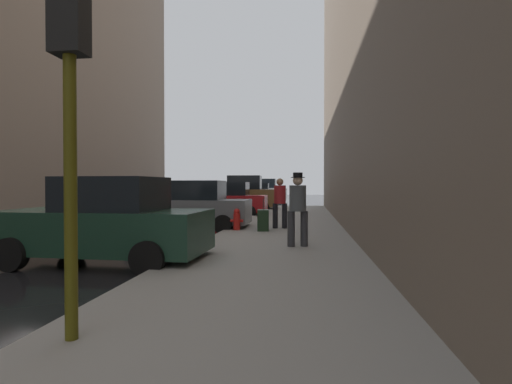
# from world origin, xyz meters

# --- Properties ---
(ground_plane) EXTENTS (120.00, 120.00, 0.00)m
(ground_plane) POSITION_xyz_m (0.00, 0.00, 0.00)
(ground_plane) COLOR black
(sidewalk) EXTENTS (4.00, 40.00, 0.15)m
(sidewalk) POSITION_xyz_m (6.00, 0.00, 0.07)
(sidewalk) COLOR gray
(sidewalk) RESTS_ON ground_plane
(parked_dark_green_sedan) EXTENTS (4.26, 2.18, 1.79)m
(parked_dark_green_sedan) POSITION_xyz_m (2.65, -1.59, 0.85)
(parked_dark_green_sedan) COLOR #193828
(parked_dark_green_sedan) RESTS_ON ground_plane
(parked_gray_coupe) EXTENTS (4.20, 2.06, 1.79)m
(parked_gray_coupe) POSITION_xyz_m (2.65, 4.64, 0.85)
(parked_gray_coupe) COLOR slate
(parked_gray_coupe) RESTS_ON ground_plane
(parked_red_hatchback) EXTENTS (4.22, 2.10, 1.79)m
(parked_red_hatchback) POSITION_xyz_m (2.65, 10.86, 0.85)
(parked_red_hatchback) COLOR #B2191E
(parked_red_hatchback) RESTS_ON ground_plane
(parked_bronze_suv) EXTENTS (4.65, 2.17, 2.25)m
(parked_bronze_suv) POSITION_xyz_m (2.65, 16.08, 1.03)
(parked_bronze_suv) COLOR brown
(parked_bronze_suv) RESTS_ON ground_plane
(parked_silver_sedan) EXTENTS (4.27, 2.19, 1.79)m
(parked_silver_sedan) POSITION_xyz_m (2.65, 22.32, 0.85)
(parked_silver_sedan) COLOR #B7BABF
(parked_silver_sedan) RESTS_ON ground_plane
(parked_white_van) EXTENTS (4.61, 2.08, 2.25)m
(parked_white_van) POSITION_xyz_m (2.65, 28.56, 1.03)
(parked_white_van) COLOR silver
(parked_white_van) RESTS_ON ground_plane
(fire_hydrant) EXTENTS (0.42, 0.22, 0.70)m
(fire_hydrant) POSITION_xyz_m (4.45, 3.64, 0.50)
(fire_hydrant) COLOR red
(fire_hydrant) RESTS_ON sidewalk
(traffic_light) EXTENTS (0.32, 0.32, 3.60)m
(traffic_light) POSITION_xyz_m (4.50, -5.77, 2.76)
(traffic_light) COLOR #514C0F
(traffic_light) RESTS_ON sidewalk
(pedestrian_in_red_jacket) EXTENTS (0.51, 0.42, 1.71)m
(pedestrian_in_red_jacket) POSITION_xyz_m (5.83, 4.34, 1.10)
(pedestrian_in_red_jacket) COLOR black
(pedestrian_in_red_jacket) RESTS_ON sidewalk
(pedestrian_with_beanie) EXTENTS (0.53, 0.49, 1.78)m
(pedestrian_with_beanie) POSITION_xyz_m (6.52, 0.32, 1.14)
(pedestrian_with_beanie) COLOR #333338
(pedestrian_with_beanie) RESTS_ON sidewalk
(rolling_suitcase) EXTENTS (0.40, 0.59, 1.04)m
(rolling_suitcase) POSITION_xyz_m (5.34, 3.55, 0.49)
(rolling_suitcase) COLOR black
(rolling_suitcase) RESTS_ON sidewalk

